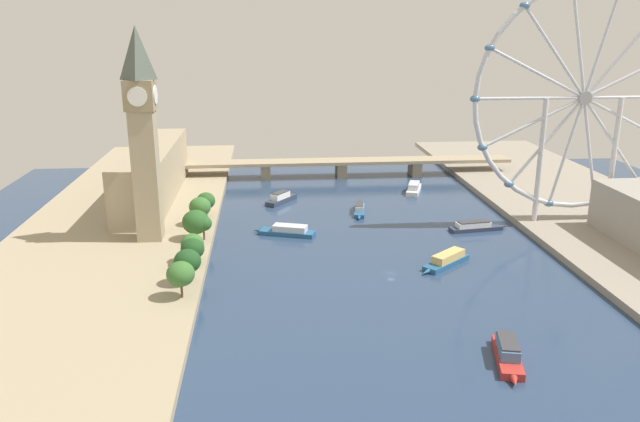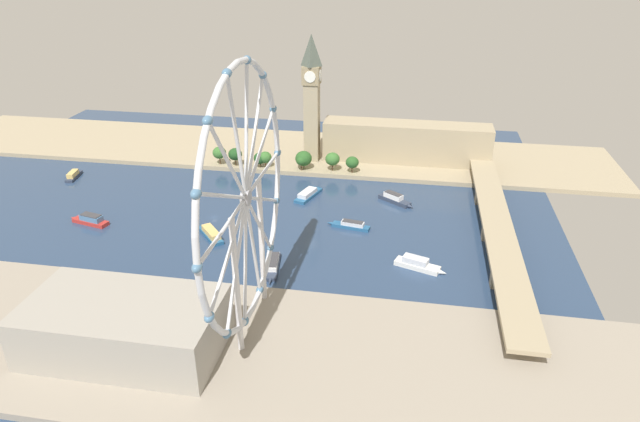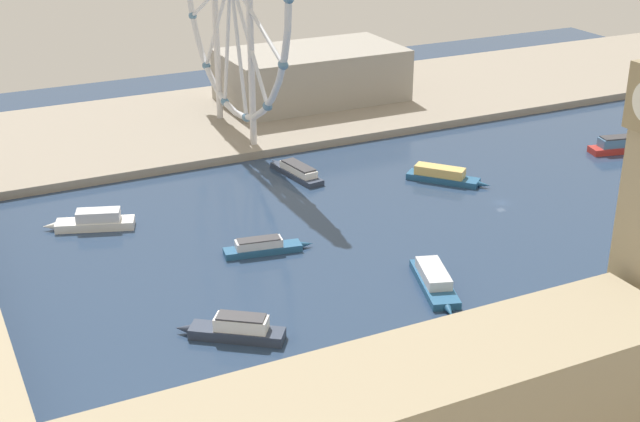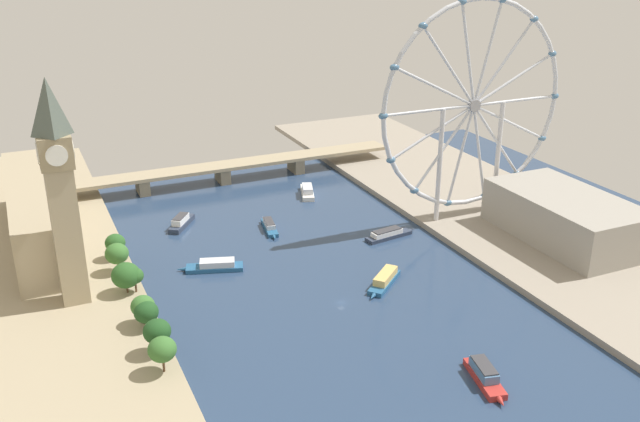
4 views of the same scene
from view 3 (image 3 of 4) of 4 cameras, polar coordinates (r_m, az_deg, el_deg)
name	(u,v)px [view 3 (image 3 of 4)]	position (r m, az deg, el deg)	size (l,w,h in m)	color
ground_plane	(502,203)	(286.39, 11.59, 0.53)	(402.23, 402.23, 0.00)	navy
riverbank_right	(335,104)	(378.45, 0.98, 6.89)	(90.00, 520.00, 3.00)	gray
tree_row_embankment	(620,294)	(215.04, 18.73, -5.10)	(12.74, 104.72, 13.14)	#513823
riverside_hall	(312,75)	(376.98, -0.54, 8.75)	(40.83, 74.85, 21.39)	gray
tour_boat_0	(236,329)	(207.80, -5.42, -7.58)	(18.50, 23.44, 6.06)	#2D384C
tour_boat_2	(619,146)	(342.41, 18.69, 4.00)	(11.17, 26.42, 5.99)	#B22D28
tour_boat_3	(94,221)	(270.16, -14.29, -0.63)	(13.58, 26.62, 5.72)	white
tour_boat_4	(434,280)	(230.91, 7.36, -4.43)	(29.31, 14.67, 4.67)	#235684
tour_boat_5	(297,171)	(301.44, -1.50, 2.58)	(29.18, 9.44, 4.59)	#2D384C
tour_boat_6	(443,175)	(299.64, 7.89, 2.28)	(24.14, 21.51, 5.05)	#235684
tour_boat_7	(263,247)	(247.45, -3.68, -2.32)	(8.63, 25.67, 4.49)	#235684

